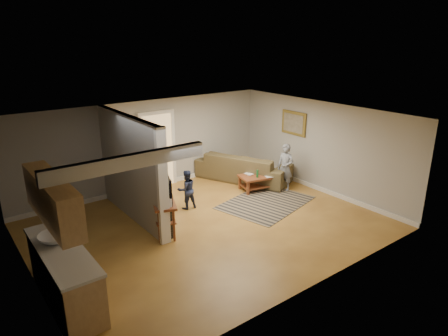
{
  "coord_description": "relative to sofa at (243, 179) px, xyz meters",
  "views": [
    {
      "loc": [
        -4.73,
        -6.82,
        4.17
      ],
      "look_at": [
        0.8,
        0.5,
        1.1
      ],
      "focal_mm": 32.0,
      "sensor_mm": 36.0,
      "label": 1
    }
  ],
  "objects": [
    {
      "name": "speaker_right",
      "position": [
        -3.6,
        0.61,
        0.49
      ],
      "size": [
        0.12,
        0.12,
        0.99
      ],
      "primitive_type": "cube",
      "rotation": [
        0.0,
        0.0,
        0.24
      ],
      "color": "black",
      "rests_on": "ground"
    },
    {
      "name": "child",
      "position": [
        0.4,
        -1.34,
        0.0
      ],
      "size": [
        0.43,
        0.55,
        1.33
      ],
      "primitive_type": "imported",
      "rotation": [
        0.0,
        0.0,
        -1.32
      ],
      "color": "gray",
      "rests_on": "ground"
    },
    {
      "name": "room_shell",
      "position": [
        -3.67,
        -1.48,
        1.46
      ],
      "size": [
        7.54,
        6.02,
        2.52
      ],
      "color": "#A7A5A0",
      "rests_on": "ground"
    },
    {
      "name": "tv_console",
      "position": [
        -3.54,
        -1.52,
        0.71
      ],
      "size": [
        0.89,
        1.32,
        1.06
      ],
      "rotation": [
        0.0,
        0.0,
        -0.39
      ],
      "color": "brown",
      "rests_on": "ground"
    },
    {
      "name": "ground",
      "position": [
        -2.6,
        -1.91,
        0.0
      ],
      "size": [
        7.5,
        7.5,
        0.0
      ],
      "primitive_type": "plane",
      "color": "brown",
      "rests_on": "ground"
    },
    {
      "name": "speaker_left",
      "position": [
        -3.6,
        -1.89,
        0.51
      ],
      "size": [
        0.13,
        0.13,
        1.01
      ],
      "primitive_type": "cube",
      "rotation": [
        0.0,
        0.0,
        0.42
      ],
      "color": "black",
      "rests_on": "ground"
    },
    {
      "name": "toddler",
      "position": [
        -2.49,
        -0.77,
        0.0
      ],
      "size": [
        0.54,
        0.44,
        1.01
      ],
      "primitive_type": "imported",
      "rotation": [
        0.0,
        0.0,
        3.01
      ],
      "color": "#222947",
      "rests_on": "ground"
    },
    {
      "name": "coffee_table",
      "position": [
        -0.16,
        -0.9,
        0.33
      ],
      "size": [
        1.2,
        0.87,
        0.64
      ],
      "rotation": [
        0.0,
        0.0,
        -0.23
      ],
      "color": "brown",
      "rests_on": "ground"
    },
    {
      "name": "toy_basket",
      "position": [
        -3.08,
        -0.36,
        0.15
      ],
      "size": [
        0.41,
        0.41,
        0.37
      ],
      "color": "#A37946",
      "rests_on": "ground"
    },
    {
      "name": "area_rug",
      "position": [
        -0.67,
        -1.73,
        0.01
      ],
      "size": [
        2.67,
        2.21,
        0.01
      ],
      "primitive_type": "cube",
      "rotation": [
        0.0,
        0.0,
        0.24
      ],
      "color": "black",
      "rests_on": "ground"
    },
    {
      "name": "sofa",
      "position": [
        0.0,
        0.0,
        0.0
      ],
      "size": [
        2.16,
        2.99,
        0.82
      ],
      "primitive_type": "imported",
      "rotation": [
        0.0,
        0.0,
        2.0
      ],
      "color": "#413520",
      "rests_on": "ground"
    }
  ]
}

